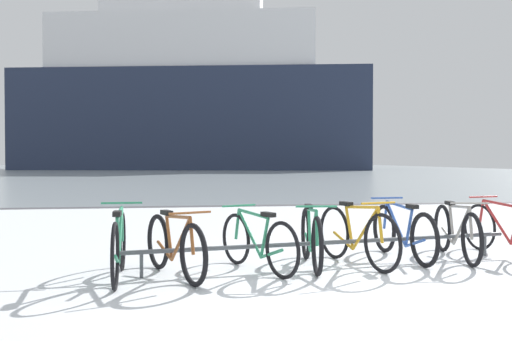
{
  "coord_description": "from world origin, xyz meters",
  "views": [
    {
      "loc": [
        -2.03,
        -4.86,
        1.29
      ],
      "look_at": [
        -0.72,
        4.26,
        1.09
      ],
      "focal_mm": 38.41,
      "sensor_mm": 36.0,
      "label": 1
    }
  ],
  "objects_px": {
    "bicycle_6": "(456,232)",
    "bicycle_1": "(174,246)",
    "bicycle_0": "(119,246)",
    "ferry_ship": "(190,95)",
    "bicycle_2": "(257,242)",
    "bicycle_5": "(403,232)",
    "bicycle_7": "(506,230)",
    "bicycle_4": "(357,236)",
    "bicycle_3": "(311,238)"
  },
  "relations": [
    {
      "from": "bicycle_2",
      "to": "bicycle_7",
      "type": "xyz_separation_m",
      "value": [
        3.4,
        0.48,
        0.02
      ]
    },
    {
      "from": "bicycle_5",
      "to": "bicycle_7",
      "type": "relative_size",
      "value": 1.04
    },
    {
      "from": "bicycle_6",
      "to": "bicycle_3",
      "type": "bearing_deg",
      "value": -172.53
    },
    {
      "from": "bicycle_5",
      "to": "ferry_ship",
      "type": "bearing_deg",
      "value": 91.33
    },
    {
      "from": "bicycle_4",
      "to": "bicycle_7",
      "type": "relative_size",
      "value": 0.97
    },
    {
      "from": "bicycle_6",
      "to": "bicycle_7",
      "type": "bearing_deg",
      "value": 5.54
    },
    {
      "from": "bicycle_2",
      "to": "bicycle_6",
      "type": "relative_size",
      "value": 0.85
    },
    {
      "from": "bicycle_2",
      "to": "ferry_ship",
      "type": "distance_m",
      "value": 61.09
    },
    {
      "from": "bicycle_0",
      "to": "bicycle_5",
      "type": "distance_m",
      "value": 3.55
    },
    {
      "from": "bicycle_1",
      "to": "ferry_ship",
      "type": "distance_m",
      "value": 61.3
    },
    {
      "from": "bicycle_1",
      "to": "bicycle_5",
      "type": "relative_size",
      "value": 0.89
    },
    {
      "from": "bicycle_3",
      "to": "bicycle_4",
      "type": "distance_m",
      "value": 0.57
    },
    {
      "from": "bicycle_0",
      "to": "bicycle_2",
      "type": "relative_size",
      "value": 1.14
    },
    {
      "from": "bicycle_3",
      "to": "bicycle_7",
      "type": "bearing_deg",
      "value": 6.94
    },
    {
      "from": "bicycle_5",
      "to": "ferry_ship",
      "type": "xyz_separation_m",
      "value": [
        -1.4,
        60.01,
        8.61
      ]
    },
    {
      "from": "bicycle_2",
      "to": "bicycle_5",
      "type": "xyz_separation_m",
      "value": [
        1.95,
        0.47,
        0.01
      ]
    },
    {
      "from": "bicycle_1",
      "to": "bicycle_7",
      "type": "xyz_separation_m",
      "value": [
        4.34,
        0.67,
        0.01
      ]
    },
    {
      "from": "bicycle_5",
      "to": "bicycle_7",
      "type": "distance_m",
      "value": 1.44
    },
    {
      "from": "bicycle_1",
      "to": "bicycle_7",
      "type": "height_order",
      "value": "bicycle_7"
    },
    {
      "from": "bicycle_0",
      "to": "bicycle_2",
      "type": "bearing_deg",
      "value": 8.22
    },
    {
      "from": "bicycle_4",
      "to": "ferry_ship",
      "type": "bearing_deg",
      "value": 90.65
    },
    {
      "from": "bicycle_3",
      "to": "ferry_ship",
      "type": "xyz_separation_m",
      "value": [
        -0.11,
        60.33,
        8.61
      ]
    },
    {
      "from": "bicycle_5",
      "to": "bicycle_6",
      "type": "relative_size",
      "value": 1.01
    },
    {
      "from": "bicycle_6",
      "to": "bicycle_1",
      "type": "bearing_deg",
      "value": -170.55
    },
    {
      "from": "bicycle_7",
      "to": "bicycle_2",
      "type": "bearing_deg",
      "value": -171.99
    },
    {
      "from": "bicycle_7",
      "to": "ferry_ship",
      "type": "xyz_separation_m",
      "value": [
        -2.84,
        60.0,
        8.61
      ]
    },
    {
      "from": "bicycle_5",
      "to": "ferry_ship",
      "type": "relative_size",
      "value": 0.04
    },
    {
      "from": "bicycle_3",
      "to": "bicycle_6",
      "type": "distance_m",
      "value": 2.0
    },
    {
      "from": "bicycle_6",
      "to": "ferry_ship",
      "type": "relative_size",
      "value": 0.04
    },
    {
      "from": "bicycle_7",
      "to": "ferry_ship",
      "type": "bearing_deg",
      "value": 92.71
    },
    {
      "from": "bicycle_5",
      "to": "bicycle_6",
      "type": "bearing_deg",
      "value": -5.39
    },
    {
      "from": "bicycle_3",
      "to": "bicycle_4",
      "type": "bearing_deg",
      "value": 1.39
    },
    {
      "from": "bicycle_3",
      "to": "bicycle_7",
      "type": "height_order",
      "value": "same"
    },
    {
      "from": "bicycle_5",
      "to": "bicycle_7",
      "type": "xyz_separation_m",
      "value": [
        1.44,
        0.01,
        0.0
      ]
    },
    {
      "from": "bicycle_0",
      "to": "bicycle_2",
      "type": "height_order",
      "value": "bicycle_0"
    },
    {
      "from": "bicycle_1",
      "to": "bicycle_3",
      "type": "distance_m",
      "value": 1.64
    },
    {
      "from": "ferry_ship",
      "to": "bicycle_2",
      "type": "bearing_deg",
      "value": -90.53
    },
    {
      "from": "bicycle_3",
      "to": "bicycle_0",
      "type": "bearing_deg",
      "value": -170.53
    },
    {
      "from": "bicycle_2",
      "to": "bicycle_7",
      "type": "relative_size",
      "value": 0.87
    },
    {
      "from": "bicycle_3",
      "to": "bicycle_6",
      "type": "bearing_deg",
      "value": 7.47
    },
    {
      "from": "bicycle_3",
      "to": "bicycle_7",
      "type": "relative_size",
      "value": 0.98
    },
    {
      "from": "bicycle_4",
      "to": "bicycle_7",
      "type": "height_order",
      "value": "bicycle_4"
    },
    {
      "from": "bicycle_2",
      "to": "bicycle_0",
      "type": "bearing_deg",
      "value": -171.78
    },
    {
      "from": "bicycle_0",
      "to": "bicycle_4",
      "type": "height_order",
      "value": "bicycle_4"
    },
    {
      "from": "bicycle_7",
      "to": "bicycle_0",
      "type": "bearing_deg",
      "value": -171.93
    },
    {
      "from": "bicycle_6",
      "to": "bicycle_2",
      "type": "bearing_deg",
      "value": -171.3
    },
    {
      "from": "bicycle_0",
      "to": "ferry_ship",
      "type": "distance_m",
      "value": 61.34
    },
    {
      "from": "bicycle_2",
      "to": "bicycle_5",
      "type": "relative_size",
      "value": 0.84
    },
    {
      "from": "bicycle_0",
      "to": "bicycle_6",
      "type": "distance_m",
      "value": 4.22
    },
    {
      "from": "bicycle_3",
      "to": "bicycle_5",
      "type": "xyz_separation_m",
      "value": [
        1.28,
        0.33,
        -0.0
      ]
    }
  ]
}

